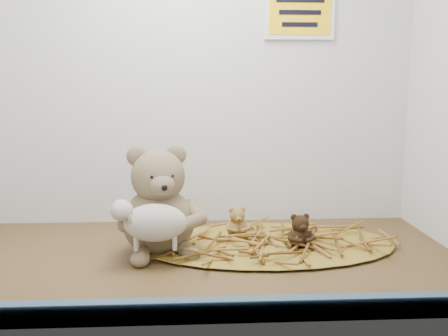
{
  "coord_description": "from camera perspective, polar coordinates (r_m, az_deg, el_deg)",
  "views": [
    {
      "loc": [
        3.35,
        -102.33,
        36.79
      ],
      "look_at": [
        9.0,
        1.5,
        19.34
      ],
      "focal_mm": 40.0,
      "sensor_mm": 36.0,
      "label": 1
    }
  ],
  "objects": [
    {
      "name": "alcove_shell",
      "position": [
        1.12,
        -4.97,
        13.71
      ],
      "size": [
        120.4,
        60.2,
        90.4
      ],
      "color": "#3C2B14",
      "rests_on": "ground"
    },
    {
      "name": "front_rail",
      "position": [
        0.82,
        -5.38,
        -15.94
      ],
      "size": [
        119.28,
        2.2,
        3.6
      ],
      "primitive_type": "cube",
      "color": "#355166",
      "rests_on": "shelf_floor"
    },
    {
      "name": "straw_bed",
      "position": [
        1.17,
        4.96,
        -8.58
      ],
      "size": [
        59.33,
        34.45,
        1.15
      ],
      "primitive_type": "ellipsoid",
      "color": "olive",
      "rests_on": "shelf_floor"
    },
    {
      "name": "main_teddy",
      "position": [
        1.11,
        -7.54,
        -3.57
      ],
      "size": [
        23.59,
        24.36,
        23.82
      ],
      "primitive_type": null,
      "rotation": [
        0.0,
        0.0,
        0.25
      ],
      "color": "#886F53",
      "rests_on": "shelf_floor"
    },
    {
      "name": "toy_lamb",
      "position": [
        1.03,
        -7.87,
        -6.22
      ],
      "size": [
        16.89,
        10.31,
        10.91
      ],
      "primitive_type": null,
      "color": "beige",
      "rests_on": "main_teddy"
    },
    {
      "name": "mini_teddy_tan",
      "position": [
        1.19,
        1.52,
        -6.1
      ],
      "size": [
        6.42,
        6.7,
        7.19
      ],
      "primitive_type": null,
      "rotation": [
        0.0,
        0.0,
        0.11
      ],
      "color": "olive",
      "rests_on": "straw_bed"
    },
    {
      "name": "mini_teddy_brown",
      "position": [
        1.12,
        8.66,
        -6.99
      ],
      "size": [
        6.99,
        7.29,
        7.78
      ],
      "primitive_type": null,
      "rotation": [
        0.0,
        0.0,
        0.11
      ],
      "color": "black",
      "rests_on": "straw_bed"
    },
    {
      "name": "wall_sign",
      "position": [
        1.36,
        8.63,
        17.14
      ],
      "size": [
        16.0,
        1.2,
        11.0
      ],
      "primitive_type": "cube",
      "color": "yellow",
      "rests_on": "back_wall"
    }
  ]
}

